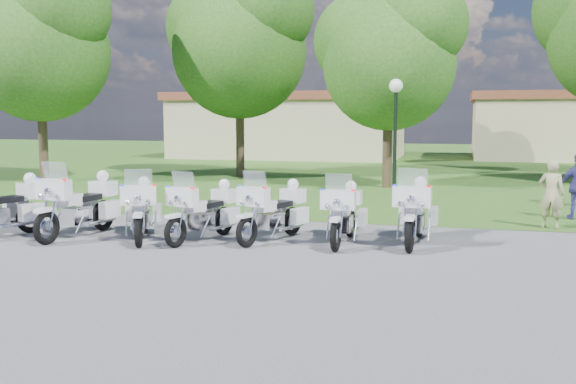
% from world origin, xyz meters
% --- Properties ---
extents(ground, '(100.00, 100.00, 0.00)m').
position_xyz_m(ground, '(0.00, 0.00, 0.00)').
color(ground, '#535358').
rests_on(ground, ground).
extents(grass_lawn, '(100.00, 48.00, 0.01)m').
position_xyz_m(grass_lawn, '(0.00, 27.00, 0.00)').
color(grass_lawn, '#38611E').
rests_on(grass_lawn, ground).
extents(motorcycle_1, '(1.02, 2.51, 1.69)m').
position_xyz_m(motorcycle_1, '(-3.41, -0.14, 0.71)').
color(motorcycle_1, black).
rests_on(motorcycle_1, ground).
extents(motorcycle_2, '(1.33, 2.19, 1.56)m').
position_xyz_m(motorcycle_2, '(-1.96, -0.09, 0.65)').
color(motorcycle_2, black).
rests_on(motorcycle_2, ground).
extents(motorcycle_3, '(1.13, 2.20, 1.51)m').
position_xyz_m(motorcycle_3, '(-0.62, 0.14, 0.63)').
color(motorcycle_3, black).
rests_on(motorcycle_3, ground).
extents(motorcycle_4, '(1.22, 2.18, 1.53)m').
position_xyz_m(motorcycle_4, '(0.82, 0.49, 0.64)').
color(motorcycle_4, black).
rests_on(motorcycle_4, ground).
extents(motorcycle_5, '(0.74, 2.23, 1.50)m').
position_xyz_m(motorcycle_5, '(2.31, 0.56, 0.63)').
color(motorcycle_5, black).
rests_on(motorcycle_5, ground).
extents(motorcycle_6, '(0.85, 2.41, 1.62)m').
position_xyz_m(motorcycle_6, '(3.73, 0.89, 0.68)').
color(motorcycle_6, black).
rests_on(motorcycle_6, ground).
extents(lamp_post, '(0.44, 0.44, 3.81)m').
position_xyz_m(lamp_post, '(2.55, 8.66, 2.90)').
color(lamp_post, black).
rests_on(lamp_post, ground).
extents(tree_0, '(6.43, 5.49, 8.58)m').
position_xyz_m(tree_0, '(-11.58, 10.01, 5.67)').
color(tree_0, '#38281C').
rests_on(tree_0, ground).
extents(tree_1, '(6.71, 5.73, 8.95)m').
position_xyz_m(tree_1, '(-4.65, 14.07, 5.92)').
color(tree_1, '#38281C').
rests_on(tree_1, ground).
extents(tree_2, '(5.60, 4.78, 7.46)m').
position_xyz_m(tree_2, '(2.00, 11.32, 4.94)').
color(tree_2, '#38281C').
rests_on(tree_2, ground).
extents(building_west, '(14.56, 8.32, 4.10)m').
position_xyz_m(building_west, '(-6.00, 28.00, 2.07)').
color(building_west, '#C1B48B').
rests_on(building_west, ground).
extents(building_east, '(11.44, 7.28, 4.10)m').
position_xyz_m(building_east, '(11.00, 30.00, 2.07)').
color(building_east, '#C1B48B').
rests_on(building_east, ground).
extents(bystander_a, '(0.67, 0.53, 1.61)m').
position_xyz_m(bystander_a, '(6.67, 3.50, 0.81)').
color(bystander_a, tan).
rests_on(bystander_a, ground).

